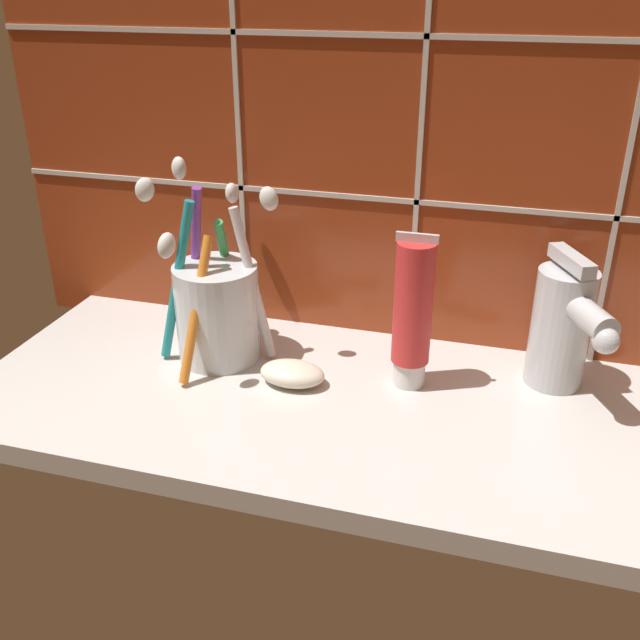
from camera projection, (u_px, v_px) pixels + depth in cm
name	position (u px, v px, depth cm)	size (l,w,h in cm)	color
sink_counter	(362.00, 412.00, 63.68)	(72.00, 28.44, 2.00)	silver
tile_wall_backsplash	(402.00, 144.00, 66.99)	(82.00, 1.72, 43.52)	#933819
toothbrush_cup	(216.00, 306.00, 68.51)	(12.86, 16.80, 19.12)	silver
toothpaste_tube	(413.00, 313.00, 62.96)	(3.64, 3.47, 14.64)	white
sink_faucet	(564.00, 325.00, 63.26)	(6.81, 10.26, 12.68)	silver
soap_bar	(292.00, 374.00, 65.62)	(6.11, 4.01, 2.14)	silver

